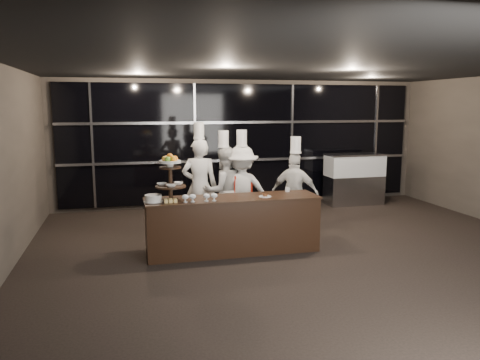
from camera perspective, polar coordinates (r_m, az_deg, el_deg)
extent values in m
plane|color=black|center=(7.01, 10.95, -11.09)|extent=(10.00, 10.00, 0.00)
plane|color=black|center=(6.62, 11.76, 14.11)|extent=(10.00, 10.00, 0.00)
plane|color=#473F38|center=(11.35, 0.45, 4.55)|extent=(9.00, 0.00, 9.00)
cube|color=black|center=(11.29, 0.53, 4.52)|extent=(8.60, 0.04, 2.80)
cube|color=#A5A5AA|center=(11.28, 0.59, 2.48)|extent=(8.60, 0.06, 0.06)
cube|color=#A5A5AA|center=(11.21, 0.60, 7.05)|extent=(8.60, 0.06, 0.06)
cube|color=#A5A5AA|center=(10.91, -17.55, 3.94)|extent=(0.05, 0.05, 2.80)
cube|color=#A5A5AA|center=(11.02, -5.50, 4.37)|extent=(0.05, 0.05, 2.80)
cube|color=#A5A5AA|center=(11.62, 6.32, 4.60)|extent=(0.05, 0.05, 2.80)
cube|color=#A5A5AA|center=(12.61, 16.20, 4.64)|extent=(0.05, 0.05, 2.80)
cube|color=black|center=(7.72, -0.90, -5.54)|extent=(2.80, 0.70, 0.90)
cube|color=black|center=(7.62, -0.91, -2.22)|extent=(2.84, 0.74, 0.03)
cylinder|color=black|center=(7.45, -8.42, -2.34)|extent=(0.24, 0.24, 0.03)
cylinder|color=black|center=(7.39, -8.48, 0.20)|extent=(0.06, 0.06, 0.70)
cylinder|color=black|center=(7.42, -8.46, -0.79)|extent=(0.48, 0.48, 0.02)
cylinder|color=black|center=(7.37, -8.51, 1.51)|extent=(0.34, 0.34, 0.02)
cylinder|color=white|center=(7.37, -8.52, 1.84)|extent=(0.10, 0.10, 0.06)
cylinder|color=white|center=(7.36, -8.53, 2.22)|extent=(0.34, 0.34, 0.04)
sphere|color=orange|center=(7.36, -7.92, 2.61)|extent=(0.09, 0.09, 0.09)
sphere|color=#61B52E|center=(7.43, -8.28, 2.65)|extent=(0.09, 0.09, 0.09)
sphere|color=orange|center=(7.42, -8.90, 2.63)|extent=(0.09, 0.09, 0.09)
sphere|color=yellow|center=(7.35, -9.16, 2.56)|extent=(0.09, 0.09, 0.09)
sphere|color=#67A42A|center=(7.28, -8.80, 2.52)|extent=(0.09, 0.09, 0.09)
sphere|color=orange|center=(7.29, -8.17, 2.54)|extent=(0.09, 0.09, 0.09)
sphere|color=orange|center=(7.35, -8.55, 2.90)|extent=(0.09, 0.09, 0.09)
imported|color=white|center=(7.46, -9.50, -0.51)|extent=(0.16, 0.16, 0.04)
imported|color=white|center=(7.48, -7.52, -0.41)|extent=(0.15, 0.15, 0.05)
imported|color=white|center=(7.29, -8.37, -0.70)|extent=(0.16, 0.16, 0.04)
cylinder|color=silver|center=(7.26, -6.69, -2.68)|extent=(0.07, 0.07, 0.01)
cylinder|color=silver|center=(7.26, -6.69, -2.44)|extent=(0.02, 0.02, 0.05)
ellipsoid|color=silver|center=(7.25, -6.70, -2.07)|extent=(0.11, 0.11, 0.08)
ellipsoid|color=#0CC43E|center=(7.25, -6.70, -2.03)|extent=(0.08, 0.08, 0.05)
cylinder|color=silver|center=(7.28, -5.79, -2.64)|extent=(0.07, 0.07, 0.01)
cylinder|color=silver|center=(7.27, -5.79, -2.40)|extent=(0.02, 0.02, 0.05)
ellipsoid|color=silver|center=(7.26, -5.80, -2.03)|extent=(0.11, 0.11, 0.08)
ellipsoid|color=red|center=(7.26, -5.80, -1.99)|extent=(0.08, 0.08, 0.05)
cylinder|color=silver|center=(7.31, -4.11, -2.56)|extent=(0.07, 0.07, 0.01)
cylinder|color=silver|center=(7.31, -4.11, -2.32)|extent=(0.02, 0.02, 0.05)
ellipsoid|color=silver|center=(7.30, -4.11, -1.95)|extent=(0.11, 0.11, 0.08)
ellipsoid|color=#F9E4B1|center=(7.29, -4.11, -1.92)|extent=(0.08, 0.08, 0.05)
cylinder|color=silver|center=(7.33, -3.17, -2.52)|extent=(0.07, 0.07, 0.01)
cylinder|color=silver|center=(7.33, -3.17, -2.28)|extent=(0.02, 0.02, 0.05)
ellipsoid|color=silver|center=(7.32, -3.17, -1.91)|extent=(0.11, 0.11, 0.08)
ellipsoid|color=#452411|center=(7.32, -3.18, -1.87)|extent=(0.08, 0.08, 0.05)
cylinder|color=white|center=(7.39, -10.53, -2.58)|extent=(0.30, 0.30, 0.01)
cylinder|color=white|center=(7.37, -10.54, -2.16)|extent=(0.26, 0.26, 0.10)
cube|color=#FED87C|center=(7.25, -8.99, -2.58)|extent=(0.05, 0.06, 0.05)
cube|color=#FED87C|center=(7.25, -8.43, -2.56)|extent=(0.05, 0.06, 0.05)
cube|color=#FED87C|center=(7.26, -7.88, -2.53)|extent=(0.05, 0.06, 0.05)
cube|color=#FED87C|center=(7.32, -9.04, -2.47)|extent=(0.05, 0.06, 0.05)
cube|color=#FED87C|center=(7.32, -8.49, -2.45)|extent=(0.05, 0.06, 0.05)
cube|color=#FED87C|center=(7.33, -7.94, -2.43)|extent=(0.05, 0.06, 0.05)
cylinder|color=white|center=(7.65, 3.07, -2.02)|extent=(0.20, 0.20, 0.01)
cylinder|color=#4C2814|center=(7.65, 3.07, -1.83)|extent=(0.08, 0.08, 0.04)
cylinder|color=white|center=(8.14, 5.80, -1.18)|extent=(0.08, 0.08, 0.07)
cube|color=#A5A5AA|center=(11.79, 13.69, -1.18)|extent=(1.38, 0.59, 0.70)
cube|color=silver|center=(11.70, 13.80, 1.71)|extent=(1.38, 0.59, 0.50)
cube|color=#FFC67F|center=(11.70, 13.80, 1.71)|extent=(1.28, 0.49, 0.40)
cube|color=#A5A5AA|center=(11.67, 13.85, 3.03)|extent=(1.40, 0.61, 0.04)
imported|color=white|center=(8.76, -4.93, -0.82)|extent=(0.73, 0.55, 1.80)
cylinder|color=white|center=(8.64, -5.03, 6.04)|extent=(0.19, 0.19, 0.30)
cylinder|color=white|center=(8.65, -5.02, 5.08)|extent=(0.21, 0.21, 0.03)
imported|color=silver|center=(8.70, -1.98, -1.35)|extent=(0.90, 0.76, 1.65)
cylinder|color=white|center=(8.58, -2.02, 5.05)|extent=(0.19, 0.19, 0.30)
cylinder|color=white|center=(8.59, -2.02, 4.09)|extent=(0.21, 0.21, 0.03)
imported|color=silver|center=(8.68, 0.20, -1.32)|extent=(1.13, 0.73, 1.66)
cylinder|color=white|center=(8.56, 0.21, 5.15)|extent=(0.19, 0.19, 0.30)
cylinder|color=white|center=(8.57, 0.21, 4.18)|extent=(0.21, 0.21, 0.03)
cube|color=#B31E0D|center=(8.57, 0.40, -1.46)|extent=(0.34, 0.03, 0.62)
imported|color=silver|center=(8.81, 6.69, -1.65)|extent=(0.95, 0.83, 1.54)
cylinder|color=white|center=(8.68, 6.81, 4.31)|extent=(0.19, 0.19, 0.30)
cylinder|color=white|center=(8.70, 6.79, 3.36)|extent=(0.21, 0.21, 0.03)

